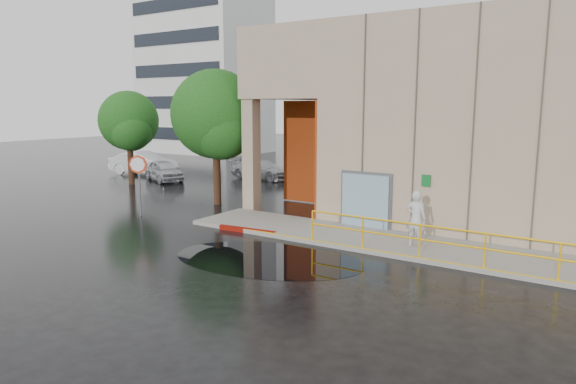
# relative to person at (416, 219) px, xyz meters

# --- Properties ---
(ground) EXTENTS (120.00, 120.00, 0.00)m
(ground) POSITION_rel_person_xyz_m (-2.78, -4.24, -1.08)
(ground) COLOR black
(ground) RESTS_ON ground
(sidewalk) EXTENTS (20.00, 3.00, 0.15)m
(sidewalk) POSITION_rel_person_xyz_m (1.22, 0.26, -1.01)
(sidewalk) COLOR gray
(sidewalk) RESTS_ON ground
(building) EXTENTS (20.00, 10.17, 8.00)m
(building) POSITION_rel_person_xyz_m (2.32, 6.74, 3.12)
(building) COLOR tan
(building) RESTS_ON ground
(guardrail) EXTENTS (9.56, 0.06, 1.03)m
(guardrail) POSITION_rel_person_xyz_m (1.47, -1.09, -0.40)
(guardrail) COLOR yellow
(guardrail) RESTS_ON sidewalk
(distant_building) EXTENTS (12.00, 8.08, 15.00)m
(distant_building) POSITION_rel_person_xyz_m (-30.78, 23.73, 6.42)
(distant_building) COLOR silver
(distant_building) RESTS_ON ground
(person) EXTENTS (0.71, 0.50, 1.86)m
(person) POSITION_rel_person_xyz_m (0.00, 0.00, 0.00)
(person) COLOR silver
(person) RESTS_ON sidewalk
(stop_sign) EXTENTS (0.68, 0.48, 2.64)m
(stop_sign) POSITION_rel_person_xyz_m (-11.78, -1.33, 0.84)
(stop_sign) COLOR #5E5E63
(stop_sign) RESTS_ON ground
(red_curb) EXTENTS (2.41, 0.41, 0.18)m
(red_curb) POSITION_rel_person_xyz_m (-6.11, -1.14, -0.99)
(red_curb) COLOR maroon
(red_curb) RESTS_ON ground
(puddle) EXTENTS (6.78, 4.96, 0.01)m
(puddle) POSITION_rel_person_xyz_m (-3.51, -3.42, -1.08)
(puddle) COLOR black
(puddle) RESTS_ON ground
(car_a) EXTENTS (4.14, 3.02, 1.31)m
(car_a) POSITION_rel_person_xyz_m (-18.79, 6.63, -0.43)
(car_a) COLOR silver
(car_a) RESTS_ON ground
(car_b) EXTENTS (5.04, 2.62, 1.58)m
(car_b) POSITION_rel_person_xyz_m (-22.14, 7.93, -0.29)
(car_b) COLOR silver
(car_b) RESTS_ON ground
(car_c) EXTENTS (4.41, 1.98, 1.26)m
(car_c) POSITION_rel_person_xyz_m (-14.10, 10.67, -0.45)
(car_c) COLOR #A0A1A6
(car_c) RESTS_ON ground
(tree_near) EXTENTS (4.21, 4.21, 6.42)m
(tree_near) POSITION_rel_person_xyz_m (-10.65, 2.51, 3.06)
(tree_near) COLOR #321C10
(tree_near) RESTS_ON ground
(tree_far) EXTENTS (3.59, 3.52, 5.59)m
(tree_far) POSITION_rel_person_xyz_m (-19.21, 4.45, 2.60)
(tree_far) COLOR #321C10
(tree_far) RESTS_ON ground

